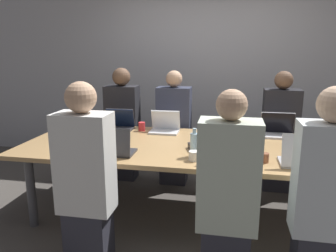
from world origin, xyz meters
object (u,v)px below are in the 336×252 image
object	(u,v)px
laptop_far_left	(120,123)
cup_near_right	(264,158)
person_far_midleft	(174,130)
laptop_near_right	(304,157)
person_far_right	(279,134)
laptop_near_left	(112,147)
laptop_far_right	(277,129)
cup_far_right	(303,134)
person_near_midright	(228,197)
laptop_near_midright	(228,157)
person_near_right	(325,199)
bottle_near_midright	(194,144)
bottle_near_left	(88,138)
stapler	(192,147)
cup_near_midright	(194,156)
person_far_left	(123,126)
laptop_far_midleft	(165,126)
person_near_left	(86,180)
cup_far_midleft	(142,127)

from	to	relation	value
laptop_far_left	cup_near_right	xyz separation A→B (m)	(1.51, -0.85, -0.03)
person_far_midleft	laptop_near_right	bearing A→B (deg)	-45.31
person_far_right	laptop_far_left	bearing A→B (deg)	-167.97
laptop_near_left	laptop_far_right	xyz separation A→B (m)	(1.47, 0.94, -0.00)
laptop_far_right	cup_far_right	world-z (taller)	laptop_far_right
laptop_far_right	person_far_right	size ratio (longest dim) A/B	0.24
person_near_midright	laptop_near_midright	bearing A→B (deg)	-89.08
laptop_far_right	person_far_midleft	distance (m)	1.20
laptop_near_left	person_far_midleft	size ratio (longest dim) A/B	0.26
person_near_right	bottle_near_midright	bearing A→B (deg)	-31.13
bottle_near_left	person_near_midright	bearing A→B (deg)	-26.55
bottle_near_left	stapler	xyz separation A→B (m)	(0.93, 0.14, -0.08)
bottle_near_left	cup_near_midright	size ratio (longest dim) A/B	2.68
laptop_far_right	person_far_left	world-z (taller)	person_far_left
laptop_near_left	laptop_near_right	bearing A→B (deg)	-179.62
person_far_midleft	person_far_left	size ratio (longest dim) A/B	0.98
cup_far_right	bottle_near_left	bearing A→B (deg)	-159.01
person_near_midright	cup_near_right	size ratio (longest dim) A/B	18.04
laptop_far_midleft	person_far_left	world-z (taller)	person_far_left
bottle_near_left	person_near_right	size ratio (longest dim) A/B	0.17
stapler	person_near_right	bearing A→B (deg)	-56.62
cup_near_midright	person_near_right	xyz separation A→B (m)	(0.89, -0.44, -0.09)
cup_near_midright	person_near_left	bearing A→B (deg)	-149.65
person_far_right	person_near_midright	bearing A→B (deg)	-107.59
laptop_far_midleft	laptop_far_left	distance (m)	0.53
person_far_midleft	cup_far_midleft	bearing A→B (deg)	-128.31
person_near_midright	laptop_far_midleft	world-z (taller)	person_near_midright
person_near_left	bottle_near_left	bearing A→B (deg)	-68.19
cup_far_right	person_near_midright	bearing A→B (deg)	-117.93
laptop_near_midright	stapler	world-z (taller)	laptop_near_midright
cup_near_midright	cup_far_midleft	distance (m)	1.12
bottle_near_left	cup_near_right	distance (m)	1.54
cup_near_midright	laptop_near_right	world-z (taller)	laptop_near_right
cup_far_midleft	person_far_midleft	bearing A→B (deg)	51.69
laptop_near_left	laptop_far_right	bearing A→B (deg)	-147.51
cup_near_midright	person_far_left	distance (m)	1.65
person_far_left	laptop_near_left	bearing A→B (deg)	-75.34
bottle_near_left	person_far_right	size ratio (longest dim) A/B	0.17
person_far_right	bottle_near_left	bearing A→B (deg)	-147.86
laptop_near_midright	cup_far_midleft	xyz separation A→B (m)	(-0.96, 0.93, -0.01)
bottle_near_left	person_far_midleft	distance (m)	1.28
person_near_left	bottle_near_midright	bearing A→B (deg)	-143.57
laptop_far_left	cup_near_right	size ratio (longest dim) A/B	4.13
bottle_near_midright	cup_far_right	size ratio (longest dim) A/B	2.57
laptop_near_left	cup_near_midright	size ratio (longest dim) A/B	4.15
cup_near_midright	laptop_far_midleft	size ratio (longest dim) A/B	0.28
person_near_left	person_far_left	distance (m)	1.74
person_near_midright	cup_far_right	distance (m)	1.59
laptop_near_left	stapler	bearing A→B (deg)	-156.79
person_near_midright	stapler	bearing A→B (deg)	-66.65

